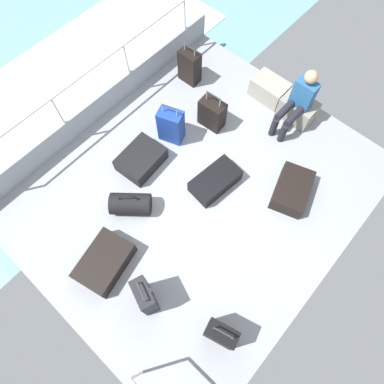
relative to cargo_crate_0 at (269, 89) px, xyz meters
name	(u,v)px	position (x,y,z in m)	size (l,w,h in m)	color
ground_plane	(198,190)	(0.30, -2.19, -0.21)	(4.40, 5.20, 0.06)	gray
gunwale_port	(102,105)	(-1.87, -2.19, 0.04)	(0.06, 5.20, 0.45)	gray
railing_port	(93,82)	(-1.87, -2.19, 0.60)	(0.04, 4.20, 1.02)	silver
sea_wake	(59,85)	(-3.30, -2.19, -0.52)	(12.00, 12.00, 0.01)	#6B99A8
cargo_crate_0	(269,89)	(0.00, 0.00, 0.00)	(0.64, 0.40, 0.36)	gray
cargo_crate_1	(298,109)	(0.62, -0.04, 0.01)	(0.61, 0.39, 0.39)	gray
passenger_seated	(298,101)	(0.62, -0.22, 0.39)	(0.34, 0.66, 1.09)	#26598C
suitcase_0	(141,159)	(-0.68, -2.45, -0.05)	(0.58, 0.74, 0.26)	black
suitcase_1	(221,334)	(1.88, -3.57, 0.11)	(0.42, 0.30, 0.71)	black
suitcase_2	(105,262)	(0.11, -3.93, -0.05)	(0.69, 0.88, 0.27)	black
suitcase_3	(171,126)	(-0.67, -1.76, 0.13)	(0.44, 0.36, 0.79)	navy
suitcase_4	(145,296)	(0.89, -3.88, 0.16)	(0.41, 0.31, 0.77)	black
suitcase_5	(292,190)	(1.40, -1.30, -0.05)	(0.68, 0.84, 0.27)	black
suitcase_6	(190,67)	(-1.29, -0.63, 0.13)	(0.37, 0.24, 0.74)	black
suitcase_7	(215,181)	(0.43, -1.96, -0.06)	(0.51, 0.81, 0.25)	black
suitcase_8	(212,114)	(-0.36, -1.11, 0.09)	(0.43, 0.28, 0.72)	black
duffel_bag	(131,204)	(-0.24, -3.10, -0.01)	(0.66, 0.63, 0.47)	black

